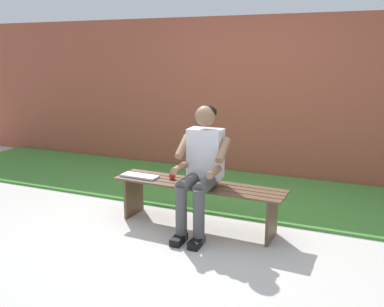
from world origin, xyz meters
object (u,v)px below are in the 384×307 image
bench_near (198,194)px  book_open (140,176)px  person_seated (201,164)px  apple (172,176)px

bench_near → book_open: size_ratio=4.34×
bench_near → person_seated: size_ratio=1.43×
bench_near → apple: (0.31, -0.04, 0.15)m
bench_near → person_seated: bearing=126.4°
person_seated → apple: person_seated is taller
book_open → person_seated: bearing=176.7°
bench_near → apple: bearing=-7.6°
bench_near → person_seated: (-0.07, 0.10, 0.35)m
person_seated → book_open: size_ratio=3.03×
apple → book_open: size_ratio=0.18×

